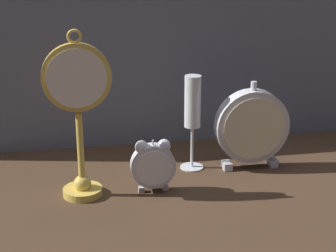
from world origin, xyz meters
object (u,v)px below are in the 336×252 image
object	(u,v)px
alarm_clock_twin_bell	(153,163)
champagne_flute	(193,109)
mantel_clock_silver	(252,127)
pocket_watch_on_stand	(79,113)

from	to	relation	value
alarm_clock_twin_bell	champagne_flute	size ratio (longest dim) A/B	0.52
alarm_clock_twin_bell	champagne_flute	distance (m)	0.18
mantel_clock_silver	champagne_flute	bearing A→B (deg)	169.67
pocket_watch_on_stand	mantel_clock_silver	distance (m)	0.42
pocket_watch_on_stand	mantel_clock_silver	world-z (taller)	pocket_watch_on_stand
mantel_clock_silver	pocket_watch_on_stand	bearing A→B (deg)	-169.05
pocket_watch_on_stand	alarm_clock_twin_bell	bearing A→B (deg)	-3.31
alarm_clock_twin_bell	mantel_clock_silver	world-z (taller)	mantel_clock_silver
mantel_clock_silver	alarm_clock_twin_bell	bearing A→B (deg)	-160.85
alarm_clock_twin_bell	champagne_flute	xyz separation A→B (m)	(0.11, 0.11, 0.08)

